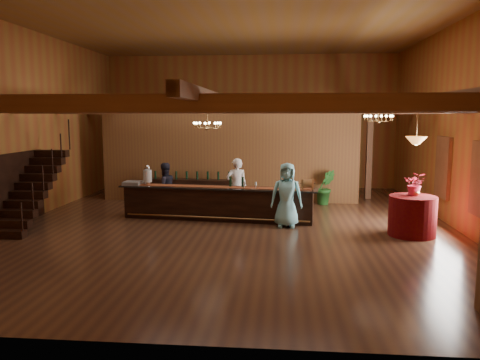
# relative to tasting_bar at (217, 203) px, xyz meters

# --- Properties ---
(floor) EXTENTS (14.00, 14.00, 0.00)m
(floor) POSITION_rel_tasting_bar_xyz_m (0.50, -0.52, -0.49)
(floor) COLOR #53321F
(floor) RESTS_ON ground
(ceiling) EXTENTS (14.00, 14.00, 0.00)m
(ceiling) POSITION_rel_tasting_bar_xyz_m (0.50, -0.52, 5.01)
(ceiling) COLOR olive
(ceiling) RESTS_ON wall_back
(wall_back) EXTENTS (12.00, 0.10, 5.50)m
(wall_back) POSITION_rel_tasting_bar_xyz_m (0.50, 6.48, 2.26)
(wall_back) COLOR #9A6328
(wall_back) RESTS_ON floor
(wall_front) EXTENTS (12.00, 0.10, 5.50)m
(wall_front) POSITION_rel_tasting_bar_xyz_m (0.50, -7.52, 2.26)
(wall_front) COLOR #9A6328
(wall_front) RESTS_ON floor
(wall_left) EXTENTS (0.10, 14.00, 5.50)m
(wall_left) POSITION_rel_tasting_bar_xyz_m (-5.50, -0.52, 2.26)
(wall_left) COLOR #9A6328
(wall_left) RESTS_ON floor
(wall_right) EXTENTS (0.10, 14.00, 5.50)m
(wall_right) POSITION_rel_tasting_bar_xyz_m (6.50, -0.52, 2.26)
(wall_right) COLOR #9A6328
(wall_right) RESTS_ON floor
(beam_grid) EXTENTS (11.90, 13.90, 0.39)m
(beam_grid) POSITION_rel_tasting_bar_xyz_m (0.50, -0.01, 2.75)
(beam_grid) COLOR brown
(beam_grid) RESTS_ON wall_left
(support_posts) EXTENTS (9.20, 10.20, 3.20)m
(support_posts) POSITION_rel_tasting_bar_xyz_m (0.50, -1.02, 1.11)
(support_posts) COLOR brown
(support_posts) RESTS_ON floor
(partition_wall) EXTENTS (9.00, 0.18, 3.10)m
(partition_wall) POSITION_rel_tasting_bar_xyz_m (0.00, 2.98, 1.06)
(partition_wall) COLOR brown
(partition_wall) RESTS_ON floor
(window_right_back) EXTENTS (0.12, 1.05, 1.75)m
(window_right_back) POSITION_rel_tasting_bar_xyz_m (6.45, 0.48, 1.06)
(window_right_back) COLOR white
(window_right_back) RESTS_ON wall_right
(staircase) EXTENTS (1.00, 2.80, 2.00)m
(staircase) POSITION_rel_tasting_bar_xyz_m (-4.95, -1.26, 0.51)
(staircase) COLOR black
(staircase) RESTS_ON floor
(backroom_boxes) EXTENTS (4.10, 0.60, 1.10)m
(backroom_boxes) POSITION_rel_tasting_bar_xyz_m (0.21, 4.98, 0.04)
(backroom_boxes) COLOR black
(backroom_boxes) RESTS_ON floor
(tasting_bar) EXTENTS (5.83, 1.32, 0.98)m
(tasting_bar) POSITION_rel_tasting_bar_xyz_m (0.00, 0.00, 0.00)
(tasting_bar) COLOR black
(tasting_bar) RESTS_ON floor
(beverage_dispenser) EXTENTS (0.26, 0.26, 0.60)m
(beverage_dispenser) POSITION_rel_tasting_bar_xyz_m (-2.13, 0.27, 0.76)
(beverage_dispenser) COLOR silver
(beverage_dispenser) RESTS_ON tasting_bar
(glass_rack_tray) EXTENTS (0.50, 0.50, 0.10)m
(glass_rack_tray) POSITION_rel_tasting_bar_xyz_m (-2.58, 0.22, 0.52)
(glass_rack_tray) COLOR gray
(glass_rack_tray) RESTS_ON tasting_bar
(raffle_drum) EXTENTS (0.34, 0.24, 0.30)m
(raffle_drum) POSITION_rel_tasting_bar_xyz_m (2.58, -0.31, 0.65)
(raffle_drum) COLOR brown
(raffle_drum) RESTS_ON tasting_bar
(bar_bottle_0) EXTENTS (0.07, 0.07, 0.30)m
(bar_bottle_0) POSITION_rel_tasting_bar_xyz_m (0.38, 0.07, 0.62)
(bar_bottle_0) COLOR black
(bar_bottle_0) RESTS_ON tasting_bar
(bar_bottle_1) EXTENTS (0.07, 0.07, 0.30)m
(bar_bottle_1) POSITION_rel_tasting_bar_xyz_m (0.74, 0.03, 0.62)
(bar_bottle_1) COLOR black
(bar_bottle_1) RESTS_ON tasting_bar
(backbar_shelf) EXTENTS (3.00, 0.78, 0.83)m
(backbar_shelf) POSITION_rel_tasting_bar_xyz_m (-1.22, 2.49, -0.07)
(backbar_shelf) COLOR black
(backbar_shelf) RESTS_ON floor
(round_table) EXTENTS (1.17, 1.17, 1.01)m
(round_table) POSITION_rel_tasting_bar_xyz_m (5.15, -1.37, 0.02)
(round_table) COLOR #5F0C06
(round_table) RESTS_ON floor
(chandelier_left) EXTENTS (0.80, 0.80, 0.62)m
(chandelier_left) POSITION_rel_tasting_bar_xyz_m (-0.32, 0.32, 2.25)
(chandelier_left) COLOR #A47943
(chandelier_left) RESTS_ON beam_grid
(chandelier_right) EXTENTS (0.80, 0.80, 0.41)m
(chandelier_right) POSITION_rel_tasting_bar_xyz_m (4.58, 0.42, 2.45)
(chandelier_right) COLOR #A47943
(chandelier_right) RESTS_ON beam_grid
(pendant_lamp) EXTENTS (0.52, 0.52, 0.90)m
(pendant_lamp) POSITION_rel_tasting_bar_xyz_m (5.15, -1.37, 1.91)
(pendant_lamp) COLOR #A47943
(pendant_lamp) RESTS_ON beam_grid
(bartender) EXTENTS (0.71, 0.54, 1.73)m
(bartender) POSITION_rel_tasting_bar_xyz_m (0.49, 0.87, 0.37)
(bartender) COLOR white
(bartender) RESTS_ON floor
(staff_second) EXTENTS (0.97, 0.94, 1.57)m
(staff_second) POSITION_rel_tasting_bar_xyz_m (-1.77, 0.85, 0.29)
(staff_second) COLOR #21202F
(staff_second) RESTS_ON floor
(guest) EXTENTS (0.87, 0.57, 1.75)m
(guest) POSITION_rel_tasting_bar_xyz_m (2.00, -0.72, 0.39)
(guest) COLOR #86DAE4
(guest) RESTS_ON floor
(floor_plant) EXTENTS (0.74, 0.64, 1.20)m
(floor_plant) POSITION_rel_tasting_bar_xyz_m (3.34, 2.68, 0.11)
(floor_plant) COLOR #205A1E
(floor_plant) RESTS_ON floor
(table_flowers) EXTENTS (0.64, 0.59, 0.59)m
(table_flowers) POSITION_rel_tasting_bar_xyz_m (5.21, -1.25, 0.81)
(table_flowers) COLOR #DC2F50
(table_flowers) RESTS_ON round_table
(table_vase) EXTENTS (0.21, 0.21, 0.32)m
(table_vase) POSITION_rel_tasting_bar_xyz_m (5.22, -1.31, 0.68)
(table_vase) COLOR #A47943
(table_vase) RESTS_ON round_table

